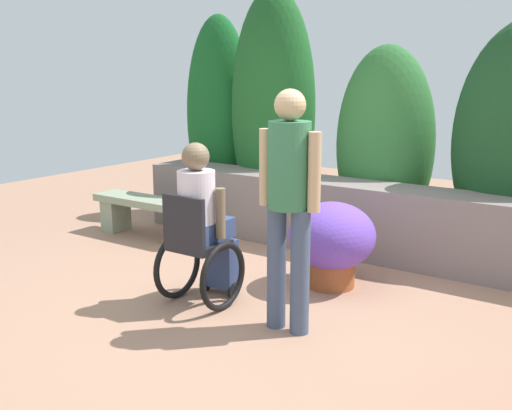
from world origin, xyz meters
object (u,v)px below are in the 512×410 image
at_px(stone_bench, 147,212).
at_px(flower_pot_purple_near, 332,241).
at_px(person_standing_companion, 289,195).
at_px(person_in_wheelchair, 202,229).

relative_size(stone_bench, flower_pot_purple_near, 1.83).
bearing_deg(stone_bench, person_standing_companion, -31.57).
height_order(stone_bench, person_in_wheelchair, person_in_wheelchair).
bearing_deg(person_standing_companion, flower_pot_purple_near, 96.09).
xyz_separation_m(person_in_wheelchair, person_standing_companion, (0.86, -0.06, 0.39)).
xyz_separation_m(person_in_wheelchair, flower_pot_purple_near, (0.70, 0.94, -0.21)).
bearing_deg(person_standing_companion, stone_bench, 151.82).
bearing_deg(stone_bench, flower_pot_purple_near, -11.99).
xyz_separation_m(stone_bench, person_standing_companion, (2.65, -1.24, 0.72)).
bearing_deg(person_in_wheelchair, stone_bench, 156.89).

